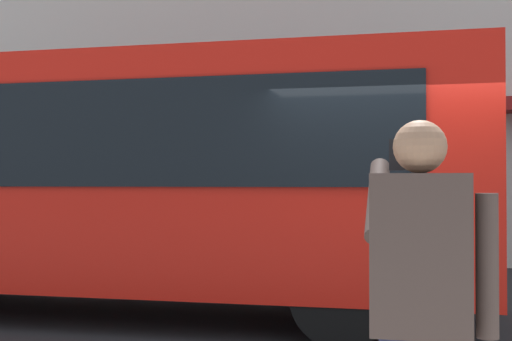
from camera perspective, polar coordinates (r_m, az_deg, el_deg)
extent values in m
plane|color=#232326|center=(7.27, 12.14, -13.65)|extent=(60.00, 60.00, 0.00)
cube|color=red|center=(8.61, -12.34, -0.27)|extent=(9.00, 2.50, 2.60)
cube|color=black|center=(7.51, -16.47, 2.91)|extent=(7.60, 0.06, 1.10)
cylinder|color=black|center=(8.96, 8.63, -8.00)|extent=(1.00, 0.28, 1.00)
cylinder|color=black|center=(6.79, 7.15, -10.26)|extent=(1.00, 0.28, 1.00)
cube|color=#473833|center=(2.90, 13.52, -6.77)|extent=(0.40, 0.24, 0.66)
sphere|color=#A87A5B|center=(2.89, 13.49, 1.94)|extent=(0.22, 0.22, 0.22)
cylinder|color=#473833|center=(2.92, 18.68, -7.50)|extent=(0.09, 0.09, 0.58)
cylinder|color=#473833|center=(3.05, 10.10, -2.36)|extent=(0.09, 0.48, 0.37)
cube|color=black|center=(3.19, 11.66, 1.30)|extent=(0.07, 0.01, 0.14)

